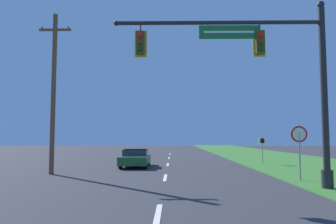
{
  "coord_description": "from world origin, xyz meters",
  "views": [
    {
      "loc": [
        0.39,
        -2.53,
        2.0
      ],
      "look_at": [
        0.0,
        22.92,
        4.0
      ],
      "focal_mm": 35.0,
      "sensor_mm": 36.0,
      "label": 1
    }
  ],
  "objects": [
    {
      "name": "road_center_line",
      "position": [
        0.0,
        22.0,
        0.01
      ],
      "size": [
        0.16,
        34.8,
        0.01
      ],
      "color": "silver",
      "rests_on": "ground"
    },
    {
      "name": "car_ahead",
      "position": [
        -2.19,
        20.08,
        0.6
      ],
      "size": [
        1.84,
        4.28,
        1.19
      ],
      "color": "black",
      "rests_on": "ground"
    },
    {
      "name": "utility_pole_near",
      "position": [
        -6.3,
        15.51,
        4.66
      ],
      "size": [
        1.8,
        0.26,
        9.01
      ],
      "color": "brown",
      "rests_on": "ground"
    },
    {
      "name": "route_sign_post",
      "position": [
        7.09,
        22.2,
        1.53
      ],
      "size": [
        0.55,
        0.06,
        2.03
      ],
      "color": "gray",
      "rests_on": "grass_verge_right"
    },
    {
      "name": "grass_verge_right",
      "position": [
        10.5,
        30.0,
        0.02
      ],
      "size": [
        10.0,
        110.0,
        0.04
      ],
      "color": "#38752D",
      "rests_on": "ground"
    },
    {
      "name": "stop_sign",
      "position": [
        6.25,
        12.77,
        1.86
      ],
      "size": [
        0.76,
        0.07,
        2.5
      ],
      "color": "gray",
      "rests_on": "grass_verge_right"
    },
    {
      "name": "signal_mast",
      "position": [
        4.31,
        10.44,
        4.55
      ],
      "size": [
        8.65,
        0.47,
        7.5
      ],
      "color": "#232326",
      "rests_on": "grass_verge_right"
    }
  ]
}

